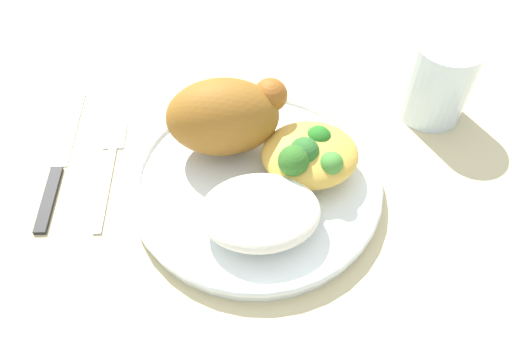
{
  "coord_description": "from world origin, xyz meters",
  "views": [
    {
      "loc": [
        -0.02,
        -0.31,
        0.41
      ],
      "look_at": [
        0.0,
        0.0,
        0.03
      ],
      "focal_mm": 35.51,
      "sensor_mm": 36.0,
      "label": 1
    }
  ],
  "objects_px": {
    "plate": "(256,183)",
    "rice_pile": "(255,212)",
    "mac_cheese_with_broccoli": "(310,153)",
    "fork": "(109,167)",
    "knife": "(57,166)",
    "water_glass": "(438,80)",
    "roasted_chicken": "(225,116)"
  },
  "relations": [
    {
      "from": "plate",
      "to": "rice_pile",
      "type": "height_order",
      "value": "rice_pile"
    },
    {
      "from": "plate",
      "to": "rice_pile",
      "type": "relative_size",
      "value": 2.3
    },
    {
      "from": "mac_cheese_with_broccoli",
      "to": "fork",
      "type": "distance_m",
      "value": 0.21
    },
    {
      "from": "rice_pile",
      "to": "knife",
      "type": "relative_size",
      "value": 0.57
    },
    {
      "from": "fork",
      "to": "plate",
      "type": "bearing_deg",
      "value": -13.69
    },
    {
      "from": "rice_pile",
      "to": "water_glass",
      "type": "xyz_separation_m",
      "value": [
        0.21,
        0.15,
        0.01
      ]
    },
    {
      "from": "rice_pile",
      "to": "water_glass",
      "type": "distance_m",
      "value": 0.26
    },
    {
      "from": "rice_pile",
      "to": "mac_cheese_with_broccoli",
      "type": "bearing_deg",
      "value": 46.91
    },
    {
      "from": "mac_cheese_with_broccoli",
      "to": "fork",
      "type": "bearing_deg",
      "value": 171.86
    },
    {
      "from": "rice_pile",
      "to": "mac_cheese_with_broccoli",
      "type": "distance_m",
      "value": 0.08
    },
    {
      "from": "water_glass",
      "to": "knife",
      "type": "bearing_deg",
      "value": -172.07
    },
    {
      "from": "fork",
      "to": "water_glass",
      "type": "bearing_deg",
      "value": 9.88
    },
    {
      "from": "roasted_chicken",
      "to": "mac_cheese_with_broccoli",
      "type": "distance_m",
      "value": 0.09
    },
    {
      "from": "plate",
      "to": "roasted_chicken",
      "type": "relative_size",
      "value": 2.09
    },
    {
      "from": "fork",
      "to": "water_glass",
      "type": "height_order",
      "value": "water_glass"
    },
    {
      "from": "roasted_chicken",
      "to": "water_glass",
      "type": "relative_size",
      "value": 1.27
    },
    {
      "from": "rice_pile",
      "to": "roasted_chicken",
      "type": "bearing_deg",
      "value": 102.84
    },
    {
      "from": "mac_cheese_with_broccoli",
      "to": "knife",
      "type": "height_order",
      "value": "mac_cheese_with_broccoli"
    },
    {
      "from": "rice_pile",
      "to": "knife",
      "type": "distance_m",
      "value": 0.23
    },
    {
      "from": "plate",
      "to": "roasted_chicken",
      "type": "xyz_separation_m",
      "value": [
        -0.03,
        0.05,
        0.05
      ]
    },
    {
      "from": "roasted_chicken",
      "to": "fork",
      "type": "relative_size",
      "value": 0.84
    },
    {
      "from": "roasted_chicken",
      "to": "water_glass",
      "type": "distance_m",
      "value": 0.24
    },
    {
      "from": "plate",
      "to": "fork",
      "type": "xyz_separation_m",
      "value": [
        -0.15,
        0.04,
        -0.01
      ]
    },
    {
      "from": "mac_cheese_with_broccoli",
      "to": "plate",
      "type": "bearing_deg",
      "value": -171.79
    },
    {
      "from": "plate",
      "to": "water_glass",
      "type": "bearing_deg",
      "value": 25.8
    },
    {
      "from": "mac_cheese_with_broccoli",
      "to": "fork",
      "type": "height_order",
      "value": "mac_cheese_with_broccoli"
    },
    {
      "from": "knife",
      "to": "fork",
      "type": "bearing_deg",
      "value": -5.21
    },
    {
      "from": "knife",
      "to": "water_glass",
      "type": "relative_size",
      "value": 2.03
    },
    {
      "from": "roasted_chicken",
      "to": "mac_cheese_with_broccoli",
      "type": "xyz_separation_m",
      "value": [
        0.08,
        -0.04,
        -0.02
      ]
    },
    {
      "from": "plate",
      "to": "rice_pile",
      "type": "distance_m",
      "value": 0.06
    },
    {
      "from": "mac_cheese_with_broccoli",
      "to": "knife",
      "type": "relative_size",
      "value": 0.5
    },
    {
      "from": "knife",
      "to": "mac_cheese_with_broccoli",
      "type": "bearing_deg",
      "value": -7.54
    }
  ]
}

